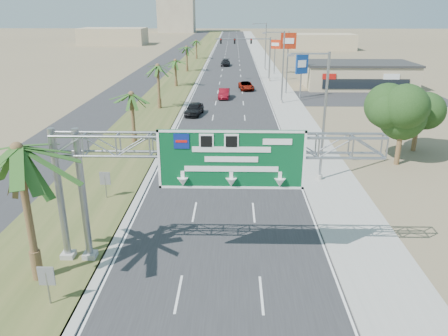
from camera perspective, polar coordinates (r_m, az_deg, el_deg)
road at (r=121.28m, az=1.01°, el=14.02°), size 12.00×300.00×0.02m
sidewalk_right at (r=121.53m, az=5.15°, el=13.98°), size 4.00×300.00×0.10m
median_grass at (r=121.73m, az=-3.84°, el=14.03°), size 7.00×300.00×0.12m
opposing_road at (r=122.55m, az=-7.20°, el=13.94°), size 8.00×300.00×0.02m
sign_gantry at (r=21.70m, az=-3.16°, el=1.61°), size 16.75×1.24×7.50m
palm_near at (r=21.85m, az=-25.43°, el=2.18°), size 5.70×5.70×8.35m
palm_row_b at (r=44.50m, az=-12.02°, el=9.30°), size 3.99×3.99×5.95m
palm_row_c at (r=59.89m, az=-8.66°, el=12.95°), size 3.99×3.99×6.75m
palm_row_d at (r=77.72m, az=-6.38°, el=13.73°), size 3.99×3.99×5.45m
palm_row_e at (r=96.44m, az=-4.92°, el=15.41°), size 3.99×3.99×6.15m
palm_row_f at (r=121.29m, az=-3.65°, el=16.21°), size 3.99×3.99×5.75m
streetlight_near at (r=34.28m, az=12.58°, el=5.73°), size 3.27×0.44×10.00m
streetlight_mid at (r=63.48m, az=7.51°, el=12.51°), size 3.27×0.44×10.00m
streetlight_far at (r=99.16m, az=5.33°, el=15.29°), size 3.27×0.44×10.00m
signal_mast at (r=83.08m, az=4.57°, el=14.50°), size 10.28×0.71×8.00m
store_building at (r=80.27m, az=17.08°, el=11.45°), size 18.00×10.00×4.00m
oak_near at (r=40.21m, az=22.39°, el=6.55°), size 4.50×4.50×6.80m
oak_far at (r=45.10m, az=24.13°, el=6.72°), size 3.50×3.50×5.60m
median_signback_a at (r=21.85m, az=-22.15°, el=-13.26°), size 0.75×0.08×2.08m
median_signback_b at (r=32.12m, az=-15.26°, el=-1.56°), size 0.75×0.08×2.08m
tower_distant at (r=262.66m, az=-6.28°, el=21.03°), size 20.00×16.00×35.00m
building_distant_left at (r=176.85m, az=-14.26°, el=16.34°), size 24.00×14.00×6.00m
building_distant_right at (r=153.79m, az=12.78°, el=15.78°), size 20.00×12.00×5.00m
car_left_lane at (r=56.51m, az=-3.93°, el=7.69°), size 2.50×4.89×1.59m
car_mid_lane at (r=67.26m, az=0.00°, el=9.69°), size 1.74×4.53×1.47m
car_right_lane at (r=74.61m, az=2.91°, el=10.65°), size 2.72×5.03×1.34m
car_far at (r=106.70m, az=0.19°, el=13.58°), size 2.29×5.18×1.48m
pole_sign_red_near at (r=70.93m, az=8.39°, el=15.62°), size 2.40×0.36×9.60m
pole_sign_blue at (r=67.93m, az=10.13°, el=13.08°), size 1.95×1.08×6.87m
pole_sign_red_far at (r=93.17m, az=6.69°, el=15.47°), size 2.19×0.95×7.13m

